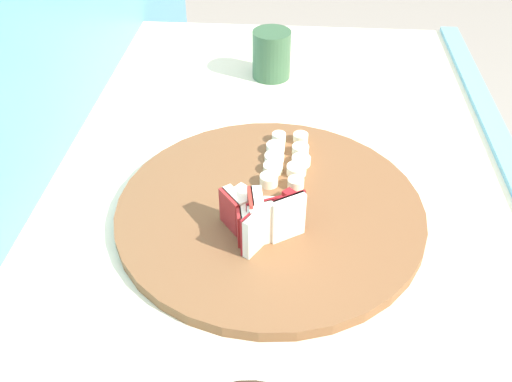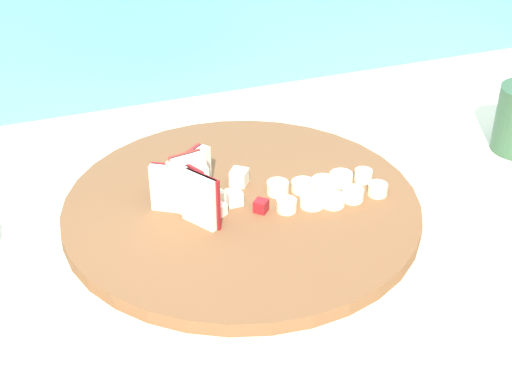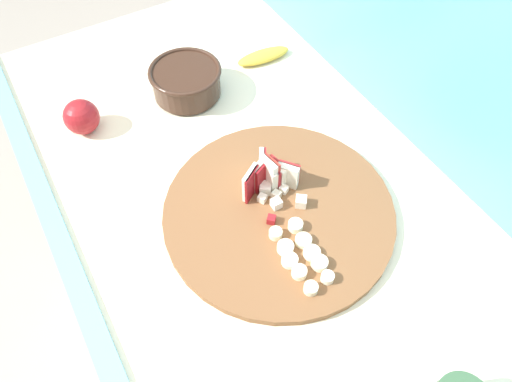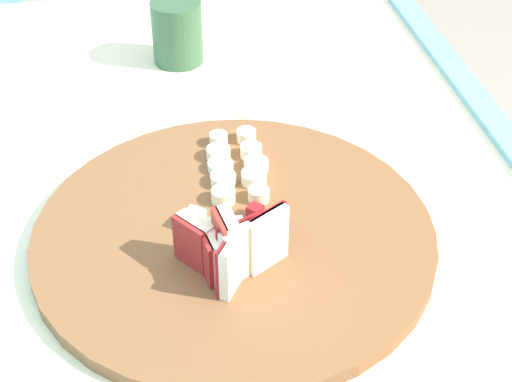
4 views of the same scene
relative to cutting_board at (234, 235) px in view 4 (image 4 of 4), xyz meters
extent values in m
cylinder|color=brown|center=(0.00, 0.00, 0.00)|extent=(0.43, 0.43, 0.02)
cube|color=maroon|center=(-0.06, 0.00, 0.04)|extent=(0.03, 0.05, 0.06)
cube|color=beige|center=(-0.07, 0.00, 0.04)|extent=(0.03, 0.05, 0.06)
cube|color=maroon|center=(-0.05, -0.02, 0.04)|extent=(0.03, 0.04, 0.06)
cube|color=white|center=(-0.06, -0.03, 0.04)|extent=(0.03, 0.04, 0.06)
cube|color=maroon|center=(-0.08, 0.02, 0.04)|extent=(0.04, 0.03, 0.06)
cube|color=white|center=(-0.08, 0.01, 0.04)|extent=(0.05, 0.03, 0.06)
cube|color=maroon|center=(-0.05, 0.02, 0.03)|extent=(0.04, 0.01, 0.05)
cube|color=beige|center=(-0.05, 0.02, 0.03)|extent=(0.04, 0.02, 0.05)
cube|color=#B22D23|center=(-0.06, 0.02, 0.04)|extent=(0.04, 0.01, 0.07)
cube|color=white|center=(-0.06, 0.01, 0.04)|extent=(0.04, 0.02, 0.07)
cube|color=#A32323|center=(-0.06, 0.04, 0.03)|extent=(0.05, 0.01, 0.05)
cube|color=#EFE5CC|center=(-0.06, 0.03, 0.03)|extent=(0.05, 0.02, 0.05)
cube|color=#A32323|center=(-0.05, 0.05, 0.04)|extent=(0.04, 0.03, 0.05)
cube|color=beige|center=(-0.04, 0.04, 0.04)|extent=(0.04, 0.04, 0.05)
cube|color=beige|center=(-0.03, 0.01, 0.02)|extent=(0.02, 0.02, 0.01)
cube|color=#EFE5CC|center=(-0.03, -0.02, 0.02)|extent=(0.02, 0.02, 0.01)
cube|color=maroon|center=(0.02, -0.03, 0.02)|extent=(0.02, 0.02, 0.01)
cube|color=beige|center=(0.01, 0.04, 0.02)|extent=(0.03, 0.03, 0.02)
cube|color=white|center=(-0.03, 0.03, 0.02)|extent=(0.02, 0.02, 0.01)
cube|color=white|center=(-0.05, 0.00, 0.02)|extent=(0.03, 0.03, 0.02)
cube|color=white|center=(-0.01, 0.00, 0.02)|extent=(0.02, 0.02, 0.02)
cylinder|color=beige|center=(0.04, -0.03, 0.02)|extent=(0.02, 0.02, 0.01)
cylinder|color=white|center=(0.08, -0.03, 0.02)|extent=(0.03, 0.03, 0.01)
cylinder|color=white|center=(0.10, -0.04, 0.01)|extent=(0.03, 0.03, 0.01)
cylinder|color=#F4EAC6|center=(0.13, -0.04, 0.02)|extent=(0.03, 0.03, 0.01)
cylinder|color=beige|center=(0.16, -0.04, 0.02)|extent=(0.02, 0.02, 0.01)
cylinder|color=#F4EAC6|center=(0.05, 0.00, 0.02)|extent=(0.03, 0.03, 0.02)
cylinder|color=beige|center=(0.08, 0.00, 0.01)|extent=(0.03, 0.03, 0.01)
cylinder|color=white|center=(0.11, 0.00, 0.01)|extent=(0.03, 0.03, 0.01)
cylinder|color=white|center=(0.13, 0.00, 0.02)|extent=(0.03, 0.03, 0.01)
cylinder|color=white|center=(0.16, -0.01, 0.02)|extent=(0.02, 0.02, 0.01)
cylinder|color=#335638|center=(0.41, 0.02, 0.04)|extent=(0.07, 0.07, 0.09)
camera|label=1|loc=(-0.59, -0.03, 0.52)|focal=39.39mm
camera|label=2|loc=(-0.24, -0.72, 0.51)|focal=53.29mm
camera|label=3|loc=(0.39, -0.28, 0.73)|focal=33.12mm
camera|label=4|loc=(-0.60, 0.08, 0.54)|focal=53.46mm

